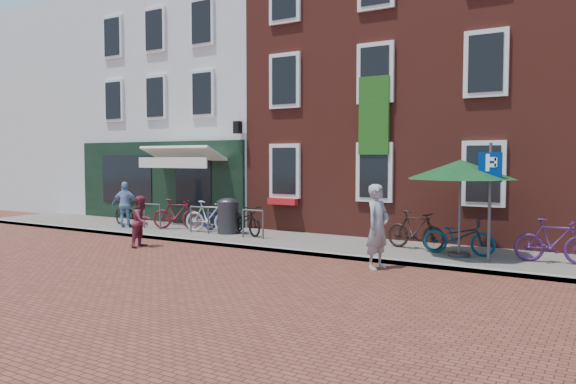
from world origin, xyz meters
The scene contains 20 objects.
ground centered at (0.00, 0.00, 0.00)m, with size 80.00×80.00×0.00m, color brown.
sidewalk centered at (1.00, 1.50, 0.05)m, with size 24.00×3.00×0.10m, color slate.
building_stucco centered at (-5.00, 7.00, 4.50)m, with size 8.00×8.00×9.00m, color silver.
building_brick_mid centered at (2.00, 7.00, 5.00)m, with size 6.00×8.00×10.00m, color maroon.
building_brick_right centered at (8.00, 7.00, 5.00)m, with size 6.00×8.00×10.00m, color maroon.
filler_left centered at (-12.50, 7.00, 4.50)m, with size 7.00×8.00×9.00m, color silver.
litter_bin centered at (-0.70, 1.58, 0.70)m, with size 0.63×0.63×1.16m.
parking_sign centered at (7.06, 0.92, 1.81)m, with size 0.50×0.08×2.64m.
parasol centered at (6.33, 1.30, 2.22)m, with size 2.55×2.55×2.36m.
woman centered at (5.07, -0.62, 0.92)m, with size 0.67×0.44×1.84m, color gray.
boy centered at (-1.51, -1.16, 0.70)m, with size 0.68×0.53×1.39m, color maroon.
cafe_person centered at (-4.52, 1.00, 0.86)m, with size 0.89×0.37×1.52m, color #7FA4CC.
bicycle_0 centered at (-4.91, 1.34, 0.54)m, with size 0.58×1.67×0.88m, color black.
bicycle_1 centered at (-2.78, 1.57, 0.59)m, with size 0.46×1.62×0.97m, color maroon.
bicycle_2 centered at (-1.16, 1.93, 0.54)m, with size 0.58×1.67×0.88m, color #171251.
bicycle_3 centered at (-1.38, 1.50, 0.59)m, with size 0.46×1.62×0.97m, color #B8B7BA.
bicycle_4 centered at (-0.08, 1.60, 0.54)m, with size 0.58×1.67×0.88m, color black.
bicycle_5 centered at (5.14, 1.69, 0.59)m, with size 0.46×1.62×0.97m, color black.
bicycle_6 centered at (6.27, 1.52, 0.54)m, with size 0.58×1.67×0.88m, color #06324A.
bicycle_7 centered at (8.32, 1.50, 0.59)m, with size 0.46×1.62×0.97m, color #3D194C.
Camera 1 is at (9.55, -11.70, 2.40)m, focal length 34.29 mm.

